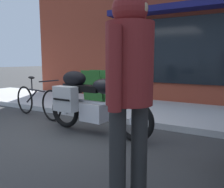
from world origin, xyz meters
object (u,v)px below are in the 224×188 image
at_px(touring_motorcycle, 89,99).
at_px(parked_bicycle, 37,101).
at_px(sandwich_board_sign, 95,88).
at_px(pedestrian_walking, 129,78).

bearing_deg(touring_motorcycle, parked_bicycle, 167.49).
relative_size(parked_bicycle, sandwich_board_sign, 1.89).
height_order(pedestrian_walking, sandwich_board_sign, pedestrian_walking).
height_order(touring_motorcycle, parked_bicycle, touring_motorcycle).
relative_size(touring_motorcycle, parked_bicycle, 1.26).
distance_m(touring_motorcycle, sandwich_board_sign, 1.85).
relative_size(touring_motorcycle, sandwich_board_sign, 2.37).
bearing_deg(sandwich_board_sign, pedestrian_walking, -51.84).
bearing_deg(parked_bicycle, pedestrian_walking, -31.37).
height_order(parked_bicycle, pedestrian_walking, pedestrian_walking).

